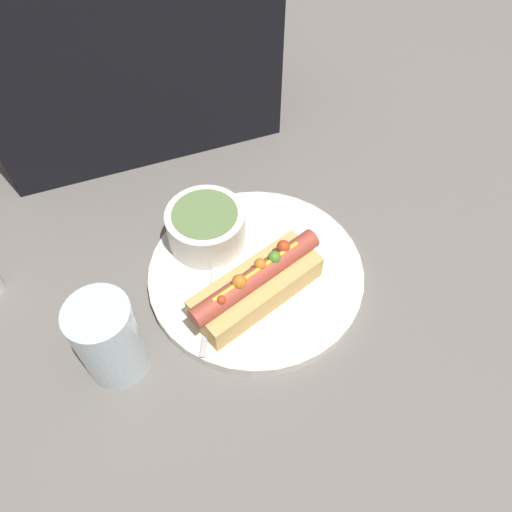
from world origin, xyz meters
The scene contains 6 objects.
ground_plane centered at (0.00, 0.00, 0.00)m, with size 4.00×4.00×0.00m, color slate.
dinner_plate centered at (0.00, 0.00, 0.01)m, with size 0.26×0.26×0.02m.
hot_dog centered at (-0.01, -0.03, 0.04)m, with size 0.17×0.11×0.06m.
soup_bowl centered at (-0.04, 0.07, 0.04)m, with size 0.10×0.10×0.05m.
spoon centered at (-0.05, 0.02, 0.02)m, with size 0.08×0.15×0.01m.
drinking_glass centered at (-0.18, -0.05, 0.05)m, with size 0.07×0.07×0.11m.
Camera 1 is at (-0.12, -0.33, 0.52)m, focal length 35.00 mm.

